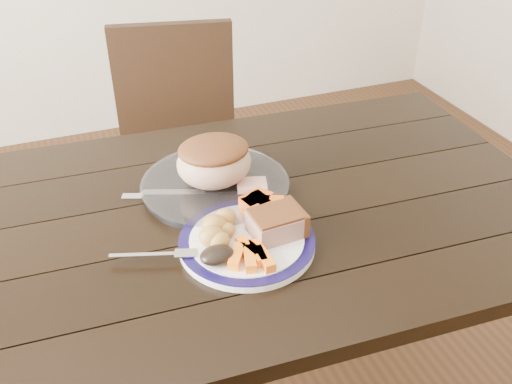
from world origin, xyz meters
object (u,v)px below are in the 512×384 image
object	(u,v)px
dining_table	(222,244)
roast_joint	(214,163)
dinner_plate	(247,243)
carving_knife	(214,194)
chair_far	(180,146)
serving_platter	(215,186)
pork_slice	(276,224)
fork	(160,255)

from	to	relation	value
dining_table	roast_joint	size ratio (longest dim) A/B	9.16
dinner_plate	carving_knife	world-z (taller)	dinner_plate
chair_far	serving_platter	xyz separation A→B (m)	(-0.06, -0.64, 0.23)
serving_platter	carving_knife	size ratio (longest dim) A/B	1.14
dining_table	chair_far	world-z (taller)	chair_far
dining_table	serving_platter	xyz separation A→B (m)	(0.02, 0.10, 0.10)
serving_platter	pork_slice	bearing A→B (deg)	-75.65
dinner_plate	carving_knife	bearing A→B (deg)	92.50
roast_joint	carving_knife	xyz separation A→B (m)	(-0.01, -0.03, -0.07)
fork	roast_joint	xyz separation A→B (m)	(0.19, 0.22, 0.06)
serving_platter	carving_knife	distance (m)	0.03
roast_joint	dining_table	bearing A→B (deg)	-100.88
dinner_plate	pork_slice	distance (m)	0.07
serving_platter	pork_slice	world-z (taller)	pork_slice
serving_platter	dinner_plate	bearing A→B (deg)	-90.88
pork_slice	serving_platter	bearing A→B (deg)	104.35
dining_table	dinner_plate	world-z (taller)	dinner_plate
roast_joint	carving_knife	distance (m)	0.08
serving_platter	carving_knife	world-z (taller)	serving_platter
fork	chair_far	bearing A→B (deg)	91.81
roast_joint	chair_far	bearing A→B (deg)	84.61
roast_joint	carving_knife	bearing A→B (deg)	-113.00
dining_table	dinner_plate	size ratio (longest dim) A/B	5.68
pork_slice	roast_joint	world-z (taller)	roast_joint
dining_table	roast_joint	bearing A→B (deg)	79.12
dinner_plate	fork	xyz separation A→B (m)	(-0.18, 0.01, 0.01)
dinner_plate	carving_knife	distance (m)	0.20
dining_table	serving_platter	size ratio (longest dim) A/B	4.70
dinner_plate	fork	distance (m)	0.18
pork_slice	roast_joint	xyz separation A→B (m)	(-0.06, 0.24, 0.03)
chair_far	roast_joint	xyz separation A→B (m)	(-0.06, -0.64, 0.30)
serving_platter	pork_slice	xyz separation A→B (m)	(0.06, -0.24, 0.04)
chair_far	carving_knife	world-z (taller)	chair_far
chair_far	fork	xyz separation A→B (m)	(-0.25, -0.86, 0.25)
dining_table	carving_knife	size ratio (longest dim) A/B	5.36
dining_table	chair_far	bearing A→B (deg)	83.88
dining_table	dinner_plate	distance (m)	0.17
serving_platter	roast_joint	bearing A→B (deg)	-135.00
fork	roast_joint	bearing A→B (deg)	67.39
roast_joint	carving_knife	size ratio (longest dim) A/B	0.58
carving_knife	dining_table	bearing A→B (deg)	-74.69
serving_platter	roast_joint	world-z (taller)	roast_joint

